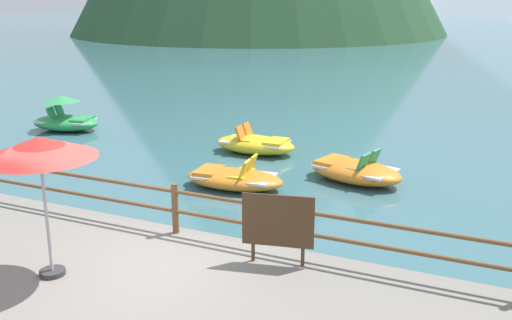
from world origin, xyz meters
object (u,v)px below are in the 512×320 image
(sign_board, at_px, (278,222))
(pedal_boat_3, at_px, (256,144))
(pedal_boat_1, at_px, (65,119))
(pedal_boat_5, at_px, (234,178))
(beach_umbrella, at_px, (39,149))
(pedal_boat_2, at_px, (355,171))

(sign_board, distance_m, pedal_boat_3, 8.31)
(sign_board, bearing_deg, pedal_boat_1, 146.47)
(pedal_boat_3, bearing_deg, pedal_boat_5, -74.94)
(pedal_boat_5, bearing_deg, beach_umbrella, -91.68)
(beach_umbrella, bearing_deg, sign_board, 30.93)
(pedal_boat_1, distance_m, pedal_boat_3, 7.32)
(pedal_boat_3, bearing_deg, beach_umbrella, -85.78)
(pedal_boat_3, height_order, pedal_boat_5, pedal_boat_3)
(beach_umbrella, distance_m, pedal_boat_5, 6.42)
(pedal_boat_1, height_order, pedal_boat_3, pedal_boat_1)
(pedal_boat_2, bearing_deg, pedal_boat_1, 172.55)
(pedal_boat_1, height_order, pedal_boat_2, pedal_boat_1)
(pedal_boat_3, xyz_separation_m, pedal_boat_5, (0.86, -3.18, -0.03))
(beach_umbrella, height_order, pedal_boat_3, beach_umbrella)
(sign_board, xyz_separation_m, pedal_boat_5, (-2.90, 4.19, -0.88))
(pedal_boat_2, distance_m, pedal_boat_3, 3.73)
(pedal_boat_3, relative_size, pedal_boat_5, 0.97)
(beach_umbrella, xyz_separation_m, pedal_boat_3, (-0.68, 9.21, -2.17))
(pedal_boat_1, xyz_separation_m, pedal_boat_3, (7.32, 0.03, -0.14))
(pedal_boat_1, height_order, pedal_boat_5, pedal_boat_1)
(sign_board, distance_m, pedal_boat_5, 5.17)
(sign_board, xyz_separation_m, pedal_boat_3, (-3.75, 7.37, -0.85))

